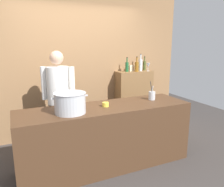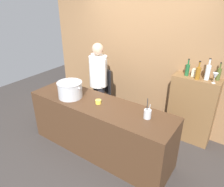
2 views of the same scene
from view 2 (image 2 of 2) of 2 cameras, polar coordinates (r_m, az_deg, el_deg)
ground_plane at (r=3.77m, az=-3.26°, el=-14.86°), size 8.00×8.00×0.00m
brick_back_panel at (r=4.16m, az=8.36°, el=12.27°), size 4.40×0.10×3.00m
prep_counter at (r=3.50m, az=-3.45°, el=-9.26°), size 2.46×0.70×0.90m
bar_cabinet at (r=3.94m, az=20.94°, el=-4.07°), size 0.76×0.32×1.21m
chef at (r=4.01m, az=-3.64°, el=3.92°), size 0.48×0.41×1.66m
stockpot_large at (r=3.47m, az=-11.44°, el=1.04°), size 0.46×0.41×0.26m
utensil_crock at (r=2.90m, az=9.71°, el=-5.48°), size 0.10×0.10×0.29m
butter_jar at (r=3.25m, az=-3.79°, el=-2.29°), size 0.09×0.09×0.06m
wine_bottle_olive at (r=3.68m, az=27.21°, el=4.83°), size 0.07×0.07×0.29m
wine_bottle_clear at (r=3.62m, az=24.77°, el=5.37°), size 0.07×0.07×0.35m
wine_bottle_amber at (r=3.58m, az=22.51°, el=5.25°), size 0.08×0.08×0.30m
wine_bottle_green at (r=3.69m, az=19.96°, el=6.19°), size 0.07×0.07×0.29m
wine_glass_tall at (r=3.52m, az=26.43°, el=4.33°), size 0.08×0.08×0.17m
spice_tin_cream at (r=3.71m, az=21.71°, el=5.36°), size 0.08×0.08×0.13m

